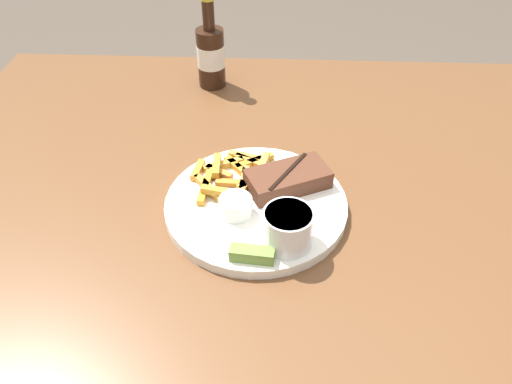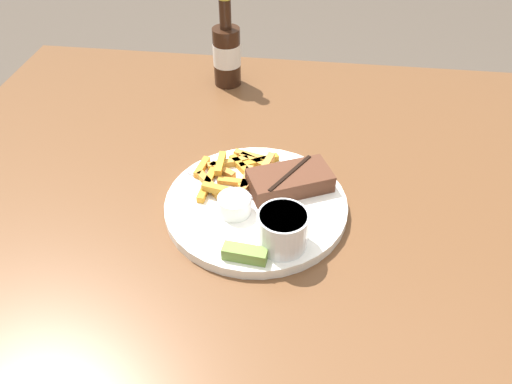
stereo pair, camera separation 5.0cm
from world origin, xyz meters
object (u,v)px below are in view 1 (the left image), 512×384
(dinner_plate, at_px, (256,205))
(fork_utensil, at_px, (215,186))
(steak_portion, at_px, (288,179))
(coleslaw_cup, at_px, (288,226))
(dipping_sauce_cup, at_px, (236,205))
(pickle_spear, at_px, (249,254))
(beer_bottle, at_px, (211,54))

(dinner_plate, relative_size, fork_utensil, 2.40)
(steak_portion, xyz_separation_m, coleslaw_cup, (-0.00, -0.13, 0.02))
(steak_portion, distance_m, dipping_sauce_cup, 0.11)
(coleslaw_cup, distance_m, fork_utensil, 0.18)
(steak_portion, relative_size, coleslaw_cup, 2.04)
(dinner_plate, distance_m, coleslaw_cup, 0.11)
(coleslaw_cup, height_order, pickle_spear, coleslaw_cup)
(pickle_spear, bearing_deg, beer_bottle, 102.05)
(steak_portion, bearing_deg, fork_utensil, -176.61)
(steak_portion, xyz_separation_m, dipping_sauce_cup, (-0.08, -0.07, 0.00))
(dinner_plate, xyz_separation_m, steak_portion, (0.05, 0.04, 0.02))
(coleslaw_cup, xyz_separation_m, pickle_spear, (-0.06, -0.04, -0.02))
(dipping_sauce_cup, relative_size, pickle_spear, 0.79)
(dinner_plate, height_order, coleslaw_cup, coleslaw_cup)
(dinner_plate, height_order, fork_utensil, fork_utensil)
(fork_utensil, bearing_deg, dinner_plate, -0.00)
(dinner_plate, relative_size, pickle_spear, 4.49)
(steak_portion, bearing_deg, dipping_sauce_cup, -139.21)
(steak_portion, relative_size, pickle_spear, 2.29)
(fork_utensil, bearing_deg, dipping_sauce_cup, -32.06)
(dipping_sauce_cup, bearing_deg, coleslaw_cup, -36.01)
(pickle_spear, bearing_deg, dinner_plate, 88.16)
(coleslaw_cup, bearing_deg, pickle_spear, -146.69)
(steak_portion, xyz_separation_m, fork_utensil, (-0.12, -0.01, -0.01))
(pickle_spear, bearing_deg, dipping_sauce_cup, 105.70)
(steak_portion, height_order, beer_bottle, beer_bottle)
(steak_portion, relative_size, dipping_sauce_cup, 2.89)
(steak_portion, height_order, fork_utensil, steak_portion)
(dinner_plate, distance_m, beer_bottle, 0.44)
(steak_portion, bearing_deg, pickle_spear, -108.52)
(steak_portion, height_order, coleslaw_cup, coleslaw_cup)
(beer_bottle, bearing_deg, dipping_sauce_cup, -78.75)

